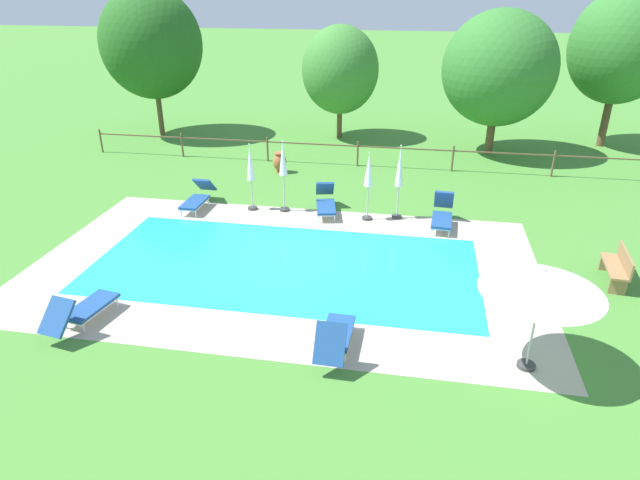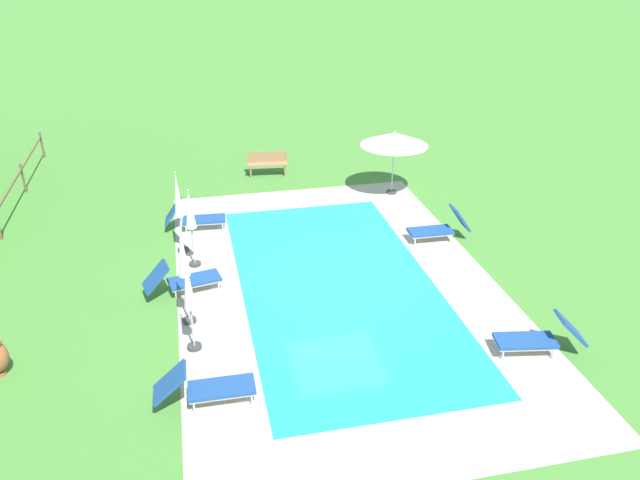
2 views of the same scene
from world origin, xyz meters
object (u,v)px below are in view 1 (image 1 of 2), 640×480
object	(u,v)px
sun_lounger_north_near_steps	(198,197)
patio_umbrella_closed_row_west	(250,168)
patio_umbrella_closed_row_mid_east	(369,175)
sun_lounger_south_near_corner	(326,202)
tree_west_mid	(340,70)
patio_umbrella_open_foreground	(543,282)
terracotta_urn_near_fence	(280,162)
tree_far_west	(622,47)
sun_lounger_north_end	(335,336)
patio_umbrella_closed_row_mid_west	(400,172)
wooden_bench_lawn_side	(618,266)
sun_lounger_north_mid	(81,310)
patio_umbrella_closed_row_centre	(283,164)
tree_centre	(151,44)
tree_far_east	(499,69)
sun_lounger_north_far	(442,214)

from	to	relation	value
sun_lounger_north_near_steps	patio_umbrella_closed_row_west	bearing A→B (deg)	5.75
patio_umbrella_closed_row_west	patio_umbrella_closed_row_mid_east	xyz separation A→B (m)	(3.89, -0.18, 0.05)
sun_lounger_south_near_corner	tree_west_mid	distance (m)	10.16
patio_umbrella_open_foreground	terracotta_urn_near_fence	size ratio (longest dim) A/B	2.79
tree_far_west	sun_lounger_north_end	bearing A→B (deg)	-118.82
patio_umbrella_closed_row_west	patio_umbrella_closed_row_mid_west	distance (m)	4.83
terracotta_urn_near_fence	tree_west_mid	xyz separation A→B (m)	(1.56, 5.84, 2.78)
patio_umbrella_open_foreground	wooden_bench_lawn_side	world-z (taller)	patio_umbrella_open_foreground
sun_lounger_north_end	patio_umbrella_closed_row_mid_east	size ratio (longest dim) A/B	0.81
patio_umbrella_closed_row_west	wooden_bench_lawn_side	bearing A→B (deg)	-16.67
sun_lounger_north_mid	patio_umbrella_closed_row_centre	bearing A→B (deg)	68.92
sun_lounger_north_near_steps	tree_centre	bearing A→B (deg)	121.24
sun_lounger_north_near_steps	sun_lounger_south_near_corner	distance (m)	4.35
sun_lounger_north_near_steps	patio_umbrella_closed_row_west	size ratio (longest dim) A/B	0.86
sun_lounger_south_near_corner	tree_far_west	size ratio (longest dim) A/B	0.29
tree_far_west	tree_west_mid	world-z (taller)	tree_far_west
sun_lounger_north_mid	patio_umbrella_open_foreground	bearing A→B (deg)	1.06
patio_umbrella_open_foreground	tree_far_east	bearing A→B (deg)	87.37
sun_lounger_north_mid	tree_centre	xyz separation A→B (m)	(-5.56, 16.12, 3.95)
patio_umbrella_closed_row_mid_east	tree_west_mid	world-z (taller)	tree_west_mid
tree_centre	wooden_bench_lawn_side	bearing A→B (deg)	-33.84
sun_lounger_north_far	tree_centre	size ratio (longest dim) A/B	0.27
sun_lounger_north_near_steps	tree_far_west	bearing A→B (deg)	34.50
patio_umbrella_closed_row_mid_west	sun_lounger_north_far	bearing A→B (deg)	-16.74
patio_umbrella_open_foreground	sun_lounger_south_near_corner	bearing A→B (deg)	126.07
tree_west_mid	tree_centre	size ratio (longest dim) A/B	0.76
patio_umbrella_closed_row_west	wooden_bench_lawn_side	xyz separation A→B (m)	(10.54, -3.16, -1.00)
sun_lounger_north_far	terracotta_urn_near_fence	bearing A→B (deg)	145.55
patio_umbrella_closed_row_mid_west	tree_west_mid	xyz separation A→B (m)	(-3.32, 9.73, 1.65)
patio_umbrella_closed_row_west	tree_far_west	bearing A→B (deg)	37.46
patio_umbrella_closed_row_mid_east	sun_lounger_south_near_corner	bearing A→B (deg)	167.25
sun_lounger_south_near_corner	tree_west_mid	size ratio (longest dim) A/B	0.38
sun_lounger_south_near_corner	terracotta_urn_near_fence	bearing A→B (deg)	123.13
sun_lounger_north_far	tree_west_mid	size ratio (longest dim) A/B	0.35
patio_umbrella_closed_row_mid_east	terracotta_urn_near_fence	xyz separation A→B (m)	(-3.94, 4.19, -1.07)
patio_umbrella_closed_row_mid_west	sun_lounger_north_end	bearing A→B (deg)	-96.80
sun_lounger_north_end	patio_umbrella_open_foreground	distance (m)	4.14
tree_west_mid	sun_lounger_north_near_steps	bearing A→B (deg)	-108.53
sun_lounger_north_mid	sun_lounger_north_far	world-z (taller)	sun_lounger_north_far
sun_lounger_north_mid	tree_far_east	world-z (taller)	tree_far_east
patio_umbrella_open_foreground	tree_centre	world-z (taller)	tree_centre
wooden_bench_lawn_side	sun_lounger_north_far	bearing A→B (deg)	146.38
sun_lounger_north_near_steps	sun_lounger_north_mid	size ratio (longest dim) A/B	0.98
sun_lounger_north_far	wooden_bench_lawn_side	bearing A→B (deg)	-33.62
patio_umbrella_closed_row_mid_east	wooden_bench_lawn_side	bearing A→B (deg)	-24.15
sun_lounger_south_near_corner	patio_umbrella_closed_row_mid_east	bearing A→B (deg)	-12.75
sun_lounger_north_mid	wooden_bench_lawn_side	world-z (taller)	sun_lounger_north_mid
patio_umbrella_closed_row_mid_east	terracotta_urn_near_fence	world-z (taller)	patio_umbrella_closed_row_mid_east
sun_lounger_north_far	sun_lounger_north_near_steps	bearing A→B (deg)	179.15
sun_lounger_north_far	sun_lounger_north_end	bearing A→B (deg)	-108.21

